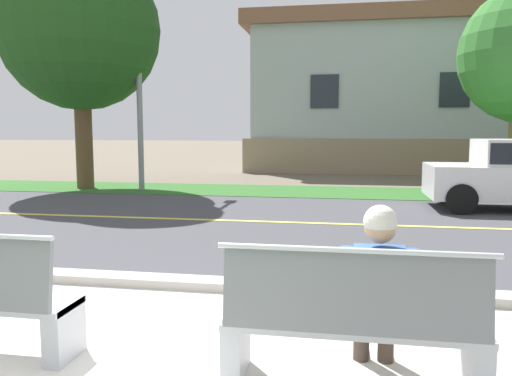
% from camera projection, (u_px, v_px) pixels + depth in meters
% --- Properties ---
extents(ground_plane, '(140.00, 140.00, 0.00)m').
position_uv_depth(ground_plane, '(279.00, 210.00, 11.12)').
color(ground_plane, '#665B4C').
extents(sidewalk_pavement, '(44.00, 3.60, 0.01)m').
position_uv_depth(sidewalk_pavement, '(144.00, 371.00, 3.68)').
color(sidewalk_pavement, beige).
rests_on(sidewalk_pavement, ground_plane).
extents(curb_edge, '(44.00, 0.30, 0.11)m').
position_uv_depth(curb_edge, '(213.00, 284.00, 5.58)').
color(curb_edge, '#ADA89E').
rests_on(curb_edge, ground_plane).
extents(street_asphalt, '(52.00, 8.00, 0.01)m').
position_uv_depth(street_asphalt, '(269.00, 222.00, 9.65)').
color(street_asphalt, '#424247').
rests_on(street_asphalt, ground_plane).
extents(road_centre_line, '(48.00, 0.14, 0.01)m').
position_uv_depth(road_centre_line, '(269.00, 222.00, 9.65)').
color(road_centre_line, '#E0CC4C').
rests_on(road_centre_line, ground_plane).
extents(far_verge_grass, '(48.00, 2.80, 0.02)m').
position_uv_depth(far_verge_grass, '(294.00, 191.00, 14.45)').
color(far_verge_grass, '#2D6026').
rests_on(far_verge_grass, ground_plane).
extents(bench_right, '(1.75, 0.48, 1.01)m').
position_uv_depth(bench_right, '(352.00, 325.00, 3.39)').
color(bench_right, silver).
rests_on(bench_right, ground_plane).
extents(seated_person_blue, '(0.52, 0.68, 1.25)m').
position_uv_depth(seated_person_blue, '(378.00, 286.00, 3.50)').
color(seated_person_blue, '#47382D').
rests_on(seated_person_blue, ground_plane).
extents(streetlamp, '(0.24, 2.10, 6.78)m').
position_uv_depth(streetlamp, '(141.00, 55.00, 14.58)').
color(streetlamp, gray).
rests_on(streetlamp, ground_plane).
extents(shade_tree_far_left, '(4.62, 4.62, 7.62)m').
position_uv_depth(shade_tree_far_left, '(83.00, 17.00, 14.57)').
color(shade_tree_far_left, brown).
rests_on(shade_tree_far_left, ground_plane).
extents(garden_wall, '(13.00, 0.36, 1.40)m').
position_uv_depth(garden_wall, '(408.00, 157.00, 19.66)').
color(garden_wall, gray).
rests_on(garden_wall, ground_plane).
extents(house_across_street, '(11.63, 6.91, 6.49)m').
position_uv_depth(house_across_street, '(382.00, 95.00, 22.63)').
color(house_across_street, '#A3ADB2').
rests_on(house_across_street, ground_plane).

